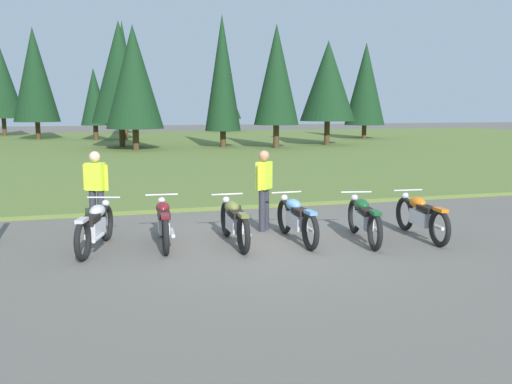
{
  "coord_description": "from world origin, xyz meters",
  "views": [
    {
      "loc": [
        -2.84,
        -9.58,
        2.54
      ],
      "look_at": [
        0.0,
        0.6,
        0.9
      ],
      "focal_mm": 38.31,
      "sensor_mm": 36.0,
      "label": 1
    }
  ],
  "objects_px": {
    "motorcycle_british_green": "(364,219)",
    "motorcycle_orange": "(421,216)",
    "motorcycle_silver": "(95,226)",
    "motorcycle_olive": "(234,221)",
    "rider_in_hivis_vest": "(264,186)",
    "rider_near_row_end": "(96,187)",
    "motorcycle_sky_blue": "(296,219)",
    "motorcycle_maroon": "(164,222)"
  },
  "relations": [
    {
      "from": "motorcycle_sky_blue",
      "to": "motorcycle_orange",
      "type": "height_order",
      "value": "same"
    },
    {
      "from": "motorcycle_orange",
      "to": "motorcycle_silver",
      "type": "bearing_deg",
      "value": 172.92
    },
    {
      "from": "motorcycle_sky_blue",
      "to": "motorcycle_silver",
      "type": "bearing_deg",
      "value": 174.36
    },
    {
      "from": "motorcycle_silver",
      "to": "motorcycle_sky_blue",
      "type": "height_order",
      "value": "same"
    },
    {
      "from": "rider_in_hivis_vest",
      "to": "rider_near_row_end",
      "type": "xyz_separation_m",
      "value": [
        -3.33,
        0.75,
        0.0
      ]
    },
    {
      "from": "motorcycle_silver",
      "to": "rider_near_row_end",
      "type": "height_order",
      "value": "rider_near_row_end"
    },
    {
      "from": "motorcycle_maroon",
      "to": "motorcycle_sky_blue",
      "type": "height_order",
      "value": "same"
    },
    {
      "from": "motorcycle_orange",
      "to": "rider_in_hivis_vest",
      "type": "xyz_separation_m",
      "value": [
        -2.79,
        1.44,
        0.51
      ]
    },
    {
      "from": "motorcycle_maroon",
      "to": "motorcycle_olive",
      "type": "relative_size",
      "value": 1.0
    },
    {
      "from": "motorcycle_silver",
      "to": "motorcycle_orange",
      "type": "distance_m",
      "value": 6.19
    },
    {
      "from": "motorcycle_olive",
      "to": "motorcycle_british_green",
      "type": "bearing_deg",
      "value": -9.68
    },
    {
      "from": "motorcycle_orange",
      "to": "motorcycle_maroon",
      "type": "bearing_deg",
      "value": 171.13
    },
    {
      "from": "motorcycle_maroon",
      "to": "motorcycle_olive",
      "type": "height_order",
      "value": "same"
    },
    {
      "from": "motorcycle_olive",
      "to": "rider_in_hivis_vest",
      "type": "bearing_deg",
      "value": 47.95
    },
    {
      "from": "motorcycle_silver",
      "to": "rider_in_hivis_vest",
      "type": "distance_m",
      "value": 3.46
    },
    {
      "from": "motorcycle_silver",
      "to": "motorcycle_orange",
      "type": "bearing_deg",
      "value": -7.08
    },
    {
      "from": "motorcycle_sky_blue",
      "to": "rider_near_row_end",
      "type": "bearing_deg",
      "value": 154.1
    },
    {
      "from": "motorcycle_olive",
      "to": "rider_in_hivis_vest",
      "type": "distance_m",
      "value": 1.38
    },
    {
      "from": "motorcycle_silver",
      "to": "motorcycle_maroon",
      "type": "relative_size",
      "value": 0.97
    },
    {
      "from": "motorcycle_silver",
      "to": "motorcycle_sky_blue",
      "type": "relative_size",
      "value": 0.97
    },
    {
      "from": "motorcycle_olive",
      "to": "motorcycle_british_green",
      "type": "distance_m",
      "value": 2.49
    },
    {
      "from": "motorcycle_maroon",
      "to": "motorcycle_sky_blue",
      "type": "xyz_separation_m",
      "value": [
        2.48,
        -0.37,
        0.0
      ]
    },
    {
      "from": "motorcycle_olive",
      "to": "motorcycle_sky_blue",
      "type": "bearing_deg",
      "value": -3.91
    },
    {
      "from": "motorcycle_sky_blue",
      "to": "motorcycle_orange",
      "type": "distance_m",
      "value": 2.48
    },
    {
      "from": "motorcycle_orange",
      "to": "rider_near_row_end",
      "type": "height_order",
      "value": "rider_near_row_end"
    },
    {
      "from": "motorcycle_maroon",
      "to": "rider_in_hivis_vest",
      "type": "height_order",
      "value": "rider_in_hivis_vest"
    },
    {
      "from": "motorcycle_maroon",
      "to": "rider_near_row_end",
      "type": "distance_m",
      "value": 1.92
    },
    {
      "from": "motorcycle_silver",
      "to": "rider_near_row_end",
      "type": "distance_m",
      "value": 1.51
    },
    {
      "from": "motorcycle_orange",
      "to": "rider_near_row_end",
      "type": "relative_size",
      "value": 1.26
    },
    {
      "from": "rider_near_row_end",
      "to": "motorcycle_olive",
      "type": "bearing_deg",
      "value": -34.54
    },
    {
      "from": "motorcycle_olive",
      "to": "rider_near_row_end",
      "type": "relative_size",
      "value": 1.26
    },
    {
      "from": "motorcycle_sky_blue",
      "to": "rider_in_hivis_vest",
      "type": "relative_size",
      "value": 1.26
    },
    {
      "from": "rider_near_row_end",
      "to": "motorcycle_british_green",
      "type": "bearing_deg",
      "value": -23.3
    },
    {
      "from": "motorcycle_orange",
      "to": "rider_in_hivis_vest",
      "type": "relative_size",
      "value": 1.26
    },
    {
      "from": "motorcycle_orange",
      "to": "motorcycle_sky_blue",
      "type": "bearing_deg",
      "value": 170.75
    },
    {
      "from": "motorcycle_sky_blue",
      "to": "rider_in_hivis_vest",
      "type": "xyz_separation_m",
      "value": [
        -0.34,
        1.04,
        0.51
      ]
    },
    {
      "from": "motorcycle_silver",
      "to": "motorcycle_olive",
      "type": "distance_m",
      "value": 2.51
    },
    {
      "from": "motorcycle_maroon",
      "to": "motorcycle_orange",
      "type": "distance_m",
      "value": 4.98
    },
    {
      "from": "motorcycle_maroon",
      "to": "motorcycle_sky_blue",
      "type": "bearing_deg",
      "value": -8.5
    },
    {
      "from": "motorcycle_silver",
      "to": "rider_near_row_end",
      "type": "xyz_separation_m",
      "value": [
        0.02,
        1.42,
        0.51
      ]
    },
    {
      "from": "motorcycle_silver",
      "to": "rider_in_hivis_vest",
      "type": "bearing_deg",
      "value": 11.34
    },
    {
      "from": "motorcycle_british_green",
      "to": "motorcycle_orange",
      "type": "distance_m",
      "value": 1.2
    }
  ]
}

